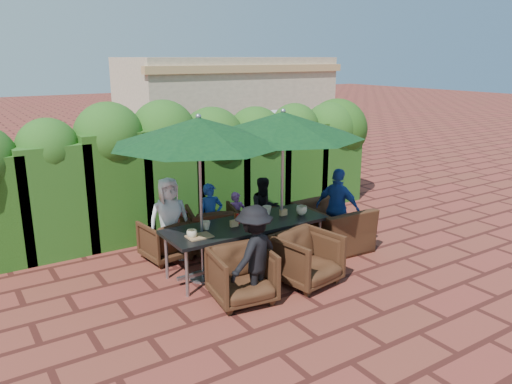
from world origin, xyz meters
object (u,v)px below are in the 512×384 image
chair_far_right (254,222)px  chair_near_right (307,256)px  chair_near_left (242,273)px  umbrella_right (283,125)px  chair_far_left (166,238)px  umbrella_left (199,131)px  chair_far_mid (212,226)px  dining_table (246,228)px  chair_end_right (333,219)px

chair_far_right → chair_near_right: bearing=73.3°
chair_near_left → chair_near_right: 1.09m
umbrella_right → chair_near_left: umbrella_right is taller
chair_far_left → chair_near_left: size_ratio=0.90×
umbrella_left → chair_far_mid: bearing=55.1°
umbrella_right → chair_far_left: (-1.56, 1.06, -1.85)m
umbrella_right → chair_far_left: bearing=145.9°
dining_table → chair_near_right: (0.48, -0.91, -0.26)m
chair_far_left → chair_end_right: size_ratio=0.62×
chair_near_left → chair_near_right: bearing=5.7°
umbrella_right → chair_near_right: bearing=-102.2°
chair_far_left → chair_end_right: (2.62, -1.09, 0.15)m
dining_table → chair_far_mid: 1.10m
chair_near_right → umbrella_left: bearing=131.9°
umbrella_right → chair_far_mid: (-0.71, 1.06, -1.80)m
chair_far_right → umbrella_right: bearing=76.2°
dining_table → chair_far_right: dining_table is taller
chair_far_right → chair_near_left: 2.32m
chair_near_left → chair_end_right: size_ratio=0.69×
chair_near_left → chair_near_right: chair_near_right is taller
chair_near_right → chair_end_right: size_ratio=0.71×
chair_far_mid → chair_far_right: 0.82m
umbrella_right → chair_near_right: umbrella_right is taller
dining_table → umbrella_left: (-0.72, 0.07, 1.54)m
chair_far_right → umbrella_left: bearing=23.8°
chair_far_mid → chair_end_right: chair_end_right is taller
chair_near_left → umbrella_left: bearing=105.1°
chair_near_right → chair_far_right: bearing=72.0°
chair_far_mid → chair_near_left: (-0.58, -1.93, -0.01)m
chair_far_left → chair_far_right: 1.67m
umbrella_left → umbrella_right: 1.40m
chair_far_right → chair_end_right: bearing=125.7°
chair_near_left → chair_near_right: (1.08, -0.04, 0.01)m
umbrella_left → umbrella_right: bearing=-2.7°
chair_end_right → chair_near_left: bearing=113.1°
umbrella_right → chair_far_left: size_ratio=3.42×
umbrella_left → umbrella_right: size_ratio=1.00×
umbrella_right → chair_far_mid: bearing=123.6°
chair_near_left → chair_far_left: bearing=106.3°
umbrella_left → chair_end_right: umbrella_left is taller
dining_table → chair_near_right: 1.06m
chair_end_right → chair_far_right: bearing=46.8°
chair_far_left → chair_far_mid: (0.86, 0.01, 0.05)m
chair_near_left → chair_end_right: chair_end_right is taller
chair_far_mid → chair_near_left: size_ratio=1.01×
umbrella_right → umbrella_left: bearing=177.3°
chair_far_left → chair_far_mid: 0.86m
chair_near_right → chair_end_right: (1.26, 0.88, 0.10)m
dining_table → chair_far_left: dining_table is taller
umbrella_left → chair_far_right: bearing=31.3°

